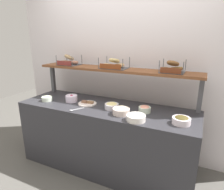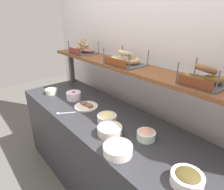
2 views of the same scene
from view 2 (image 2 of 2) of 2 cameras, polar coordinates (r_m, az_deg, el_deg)
The scene contains 17 objects.
ground_plane at distance 2.30m, azimuth -2.22°, elevation -24.91°, with size 8.00×8.00×0.00m, color #595651.
back_wall at distance 2.00m, azimuth 9.92°, elevation 7.89°, with size 3.40×0.06×2.40m, color silver.
deli_counter at distance 2.01m, azimuth -2.41°, elevation -16.70°, with size 2.20×0.70×0.85m, color #2D2D33.
shelf_riser_left at distance 2.66m, azimuth -11.86°, elevation 8.09°, with size 0.05×0.05×0.40m, color #4C4C51.
upper_shelf at distance 1.78m, azimuth 4.11°, elevation 8.54°, with size 2.16×0.32×0.03m, color brown.
bowl_chocolate_spread at distance 1.19m, azimuth 21.30°, elevation -21.90°, with size 0.18×0.18×0.08m.
bowl_egg_salad at distance 1.66m, azimuth -1.50°, elevation -6.63°, with size 0.17×0.17×0.08m.
bowl_scallion_spread at distance 2.34m, azimuth -17.46°, elevation 1.22°, with size 0.14×0.14×0.07m.
bowl_potato_salad at distance 1.49m, azimuth -0.66°, elevation -10.17°, with size 0.19×0.19×0.09m.
bowl_lox_spread at distance 1.46m, azimuth 10.05°, elevation -11.40°, with size 0.14×0.14×0.08m.
bowl_beet_salad at distance 2.11m, azimuth -11.21°, elevation -0.14°, with size 0.15×0.15×0.09m.
bowl_cream_cheese at distance 1.31m, azimuth 1.72°, elevation -15.54°, with size 0.20×0.20×0.08m.
serving_plate_white at distance 1.93m, azimuth -7.60°, elevation -3.26°, with size 0.23×0.23×0.04m.
serving_spoon_near_plate at distance 1.85m, azimuth -14.41°, elevation -5.22°, with size 0.11×0.16×0.01m.
bagel_basket_everything at distance 2.32m, azimuth -8.50°, elevation 13.29°, with size 0.28×0.24×0.16m.
bagel_basket_plain at distance 1.76m, azimuth 3.78°, elevation 10.43°, with size 0.34×0.25×0.14m.
bagel_basket_cinnamon_raisin at distance 1.37m, azimuth 25.51°, elevation 4.77°, with size 0.28×0.27×0.15m.
Camera 2 is at (1.24, -0.93, 1.70)m, focal length 31.00 mm.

